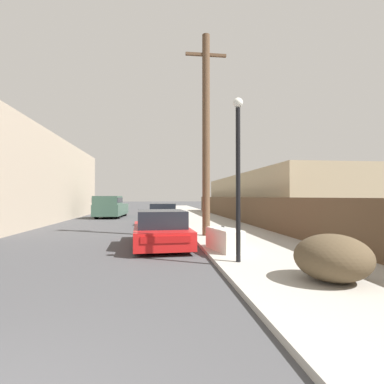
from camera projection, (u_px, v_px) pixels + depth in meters
sidewalk_curb at (199, 217)px, 25.45m from camera, size 4.20×63.00×0.12m
discarded_fridge at (225, 239)px, 9.41m from camera, size 0.96×1.70×0.70m
parked_sports_car_red at (161, 230)px, 10.90m from camera, size 2.16×4.62×1.31m
car_parked_mid at (164, 214)px, 19.55m from camera, size 2.16×4.59×1.37m
pickup_truck at (110, 207)px, 25.68m from camera, size 2.40×5.50×1.86m
utility_pole at (206, 133)px, 13.06m from camera, size 1.80×0.33×8.79m
street_lamp at (238, 165)px, 7.76m from camera, size 0.26×0.26×4.26m
brush_pile at (333, 258)px, 5.96m from camera, size 1.48×1.53×0.94m
wooden_fence at (245, 210)px, 19.01m from camera, size 0.08×36.80×1.65m
building_left_block at (18, 181)px, 22.21m from camera, size 7.00×20.24×5.98m
building_right_house at (267, 196)px, 26.25m from camera, size 6.00×21.93×3.65m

